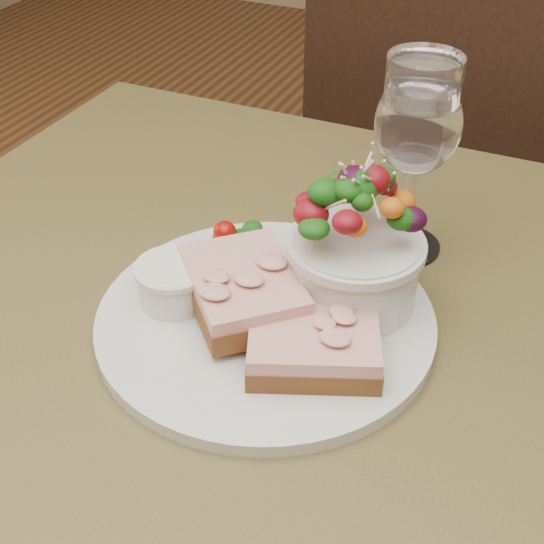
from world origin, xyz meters
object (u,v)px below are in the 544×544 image
at_px(chair_far, 446,294).
at_px(sandwich_front, 314,346).
at_px(cafe_table, 258,420).
at_px(salad_bowl, 356,242).
at_px(dinner_plate, 265,320).
at_px(wine_glass, 417,130).
at_px(ramekin, 174,281).
at_px(sandwich_back, 243,288).

height_order(chair_far, sandwich_front, chair_far).
height_order(cafe_table, salad_bowl, salad_bowl).
distance_m(cafe_table, dinner_plate, 0.11).
relative_size(sandwich_front, salad_bowl, 0.95).
bearing_deg(sandwich_front, wine_glass, 63.30).
bearing_deg(chair_far, wine_glass, 99.09).
bearing_deg(chair_far, ramekin, 86.47).
height_order(cafe_table, sandwich_back, sandwich_back).
distance_m(cafe_table, chair_far, 0.80).
relative_size(sandwich_front, ramekin, 2.01).
height_order(sandwich_front, sandwich_back, sandwich_back).
bearing_deg(sandwich_back, sandwich_front, 23.81).
height_order(chair_far, dinner_plate, chair_far).
distance_m(dinner_plate, salad_bowl, 0.10).
height_order(dinner_plate, ramekin, ramekin).
bearing_deg(wine_glass, sandwich_back, -119.38).
xyz_separation_m(cafe_table, chair_far, (0.05, 0.71, -0.36)).
bearing_deg(sandwich_back, wine_glass, 107.51).
bearing_deg(salad_bowl, chair_far, 91.22).
height_order(sandwich_front, ramekin, ramekin).
distance_m(sandwich_front, salad_bowl, 0.09).
distance_m(sandwich_front, sandwich_back, 0.08).
relative_size(chair_far, salad_bowl, 7.09).
bearing_deg(dinner_plate, chair_far, 86.34).
distance_m(sandwich_front, ramekin, 0.14).
bearing_deg(cafe_table, wine_glass, 66.92).
bearing_deg(ramekin, cafe_table, -0.62).
xyz_separation_m(sandwich_front, sandwich_back, (-0.08, 0.03, 0.01)).
xyz_separation_m(cafe_table, wine_glass, (0.07, 0.17, 0.22)).
xyz_separation_m(dinner_plate, ramekin, (-0.08, -0.01, 0.03)).
bearing_deg(chair_far, salad_bowl, 97.39).
bearing_deg(ramekin, salad_bowl, 24.47).
xyz_separation_m(ramekin, wine_glass, (0.15, 0.17, 0.09)).
bearing_deg(sandwich_front, sandwich_back, 134.88).
height_order(ramekin, wine_glass, wine_glass).
xyz_separation_m(dinner_plate, sandwich_back, (-0.02, -0.00, 0.03)).
xyz_separation_m(salad_bowl, wine_glass, (0.01, 0.11, 0.05)).
bearing_deg(dinner_plate, wine_glass, 65.41).
bearing_deg(cafe_table, salad_bowl, 46.31).
xyz_separation_m(sandwich_front, salad_bowl, (0.00, 0.08, 0.04)).
bearing_deg(cafe_table, sandwich_back, 146.40).
height_order(chair_far, ramekin, chair_far).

